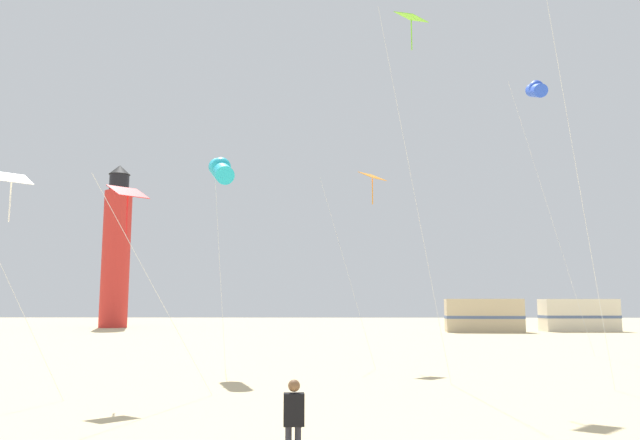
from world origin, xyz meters
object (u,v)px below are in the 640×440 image
at_px(kite_flyer_standing, 294,413).
at_px(kite_diamond_white, 11,185).
at_px(rv_van_tan, 484,316).
at_px(rv_van_cream, 579,315).
at_px(kite_diamond_scarlet, 129,198).
at_px(kite_tube_cyan, 221,170).
at_px(kite_tube_blue, 536,90).
at_px(lighthouse_distant, 116,250).
at_px(kite_diamond_lime, 411,33).
at_px(kite_diamond_orange, 371,183).

xyz_separation_m(kite_flyer_standing, kite_diamond_white, (-7.94, 5.47, 4.95)).
relative_size(kite_flyer_standing, rv_van_tan, 0.18).
relative_size(kite_diamond_white, rv_van_cream, 0.92).
bearing_deg(kite_diamond_scarlet, kite_tube_cyan, 78.52).
xyz_separation_m(kite_tube_cyan, rv_van_cream, (25.88, 31.57, -6.12)).
bearing_deg(kite_tube_blue, lighthouse_distant, 136.38).
distance_m(kite_diamond_scarlet, rv_van_tan, 40.97).
height_order(kite_tube_blue, rv_van_cream, kite_tube_blue).
distance_m(kite_diamond_lime, rv_van_cream, 40.72).
xyz_separation_m(kite_diamond_orange, rv_van_tan, (11.27, 27.66, -6.03)).
bearing_deg(lighthouse_distant, kite_flyer_standing, -67.33).
height_order(kite_diamond_scarlet, kite_diamond_white, kite_diamond_white).
relative_size(kite_tube_blue, lighthouse_distant, 0.84).
relative_size(kite_diamond_lime, kite_diamond_orange, 1.57).
bearing_deg(kite_tube_blue, kite_flyer_standing, -119.00).
xyz_separation_m(kite_tube_blue, kite_tube_cyan, (-14.95, -7.85, -5.94)).
xyz_separation_m(kite_flyer_standing, rv_van_cream, (22.24, 44.12, 0.78)).
relative_size(kite_tube_cyan, lighthouse_distant, 0.49).
relative_size(kite_flyer_standing, kite_diamond_lime, 0.09).
xyz_separation_m(kite_flyer_standing, kite_diamond_scarlet, (-4.96, 6.07, 4.66)).
bearing_deg(kite_diamond_orange, kite_diamond_scarlet, -129.71).
relative_size(kite_flyer_standing, kite_tube_cyan, 0.14).
distance_m(kite_flyer_standing, kite_tube_cyan, 14.78).
bearing_deg(kite_diamond_lime, kite_diamond_orange, 101.98).
xyz_separation_m(kite_tube_blue, rv_van_tan, (2.22, 22.02, -12.07)).
bearing_deg(lighthouse_distant, kite_diamond_lime, -59.39).
bearing_deg(kite_diamond_scarlet, kite_diamond_white, -168.58).
height_order(kite_tube_blue, kite_diamond_white, kite_tube_blue).
distance_m(kite_diamond_scarlet, kite_diamond_white, 3.05).
bearing_deg(kite_diamond_white, kite_diamond_orange, 42.34).
height_order(kite_diamond_white, lighthouse_distant, lighthouse_distant).
bearing_deg(rv_van_cream, kite_tube_cyan, -131.14).
distance_m(kite_diamond_lime, kite_tube_cyan, 8.68).
relative_size(kite_tube_blue, kite_tube_cyan, 1.72).
bearing_deg(kite_diamond_orange, kite_tube_cyan, -159.47).
distance_m(kite_diamond_scarlet, lighthouse_distant, 48.74).
relative_size(kite_flyer_standing, rv_van_cream, 0.18).
bearing_deg(kite_flyer_standing, kite_diamond_scarlet, -55.88).
relative_size(rv_van_tan, rv_van_cream, 1.02).
height_order(kite_diamond_orange, lighthouse_distant, lighthouse_distant).
bearing_deg(kite_tube_cyan, rv_van_tan, 60.11).
xyz_separation_m(kite_diamond_scarlet, kite_diamond_white, (-2.98, -0.60, 0.28)).
xyz_separation_m(kite_diamond_lime, kite_tube_cyan, (-7.02, 3.03, -4.11)).
distance_m(kite_diamond_white, rv_van_tan, 42.94).
xyz_separation_m(kite_tube_cyan, kite_diamond_white, (-4.30, -7.09, -1.95)).
height_order(kite_diamond_lime, kite_diamond_scarlet, kite_diamond_lime).
bearing_deg(lighthouse_distant, rv_van_cream, -9.92).
bearing_deg(kite_diamond_white, kite_diamond_lime, 19.70).
xyz_separation_m(kite_tube_blue, lighthouse_distant, (-32.94, 31.39, -5.62)).
xyz_separation_m(kite_diamond_lime, kite_diamond_white, (-11.31, -4.05, -6.06)).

